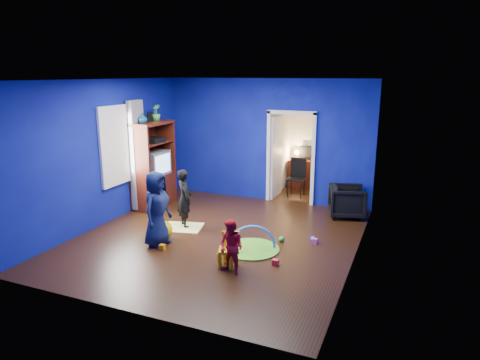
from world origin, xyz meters
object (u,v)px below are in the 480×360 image
at_px(vase, 142,118).
at_px(hopper_ball, 163,230).
at_px(toddler_red, 231,247).
at_px(kid_chair, 228,252).
at_px(crt_tv, 154,163).
at_px(armchair, 347,201).
at_px(study_desk, 306,174).
at_px(child_navy, 157,209).
at_px(child_black, 184,199).
at_px(play_mat, 251,249).
at_px(tv_armoire, 153,165).
at_px(folding_chair, 296,178).

relative_size(vase, hopper_ball, 0.60).
distance_m(toddler_red, kid_chair, 0.31).
relative_size(crt_tv, hopper_ball, 1.98).
bearing_deg(toddler_red, armchair, 85.65).
bearing_deg(kid_chair, study_desk, 72.05).
bearing_deg(study_desk, toddler_red, -87.69).
relative_size(armchair, child_navy, 0.55).
xyz_separation_m(hopper_ball, study_desk, (1.51, 4.70, 0.20)).
bearing_deg(study_desk, vase, -130.47).
relative_size(child_black, vase, 5.54).
bearing_deg(child_black, hopper_ball, 129.23).
height_order(hopper_ball, play_mat, hopper_ball).
distance_m(child_black, vase, 2.11).
distance_m(tv_armoire, study_desk, 4.17).
xyz_separation_m(child_black, vase, (-1.35, 0.65, 1.47)).
distance_m(toddler_red, vase, 4.08).
bearing_deg(folding_chair, tv_armoire, -144.04).
distance_m(vase, play_mat, 3.84).
distance_m(child_navy, crt_tv, 2.38).
bearing_deg(vase, child_navy, -50.33).
relative_size(armchair, play_mat, 0.76).
height_order(armchair, tv_armoire, tv_armoire).
distance_m(child_navy, vase, 2.55).
relative_size(armchair, crt_tv, 1.06).
relative_size(toddler_red, kid_chair, 1.72).
distance_m(child_black, child_navy, 0.99).
xyz_separation_m(armchair, crt_tv, (-4.21, -0.95, 0.68)).
bearing_deg(child_black, toddler_red, -179.57).
distance_m(armchair, child_black, 3.48).
bearing_deg(play_mat, study_desk, 92.30).
bearing_deg(kid_chair, folding_chair, 72.23).
bearing_deg(play_mat, toddler_red, -87.60).
distance_m(child_black, hopper_ball, 0.85).
bearing_deg(child_navy, armchair, -46.45).
relative_size(hopper_ball, play_mat, 0.36).
height_order(child_black, tv_armoire, tv_armoire).
distance_m(vase, study_desk, 4.66).
height_order(tv_armoire, kid_chair, tv_armoire).
bearing_deg(kid_chair, armchair, 48.36).
distance_m(child_black, kid_chair, 2.06).
bearing_deg(hopper_ball, study_desk, 72.21).
bearing_deg(play_mat, hopper_ball, -174.08).
bearing_deg(vase, crt_tv, 82.41).
relative_size(toddler_red, hopper_ball, 2.43).
relative_size(child_navy, toddler_red, 1.58).
height_order(toddler_red, crt_tv, crt_tv).
relative_size(toddler_red, play_mat, 0.87).
relative_size(kid_chair, study_desk, 0.57).
bearing_deg(armchair, crt_tv, 86.56).
height_order(child_black, study_desk, child_black).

